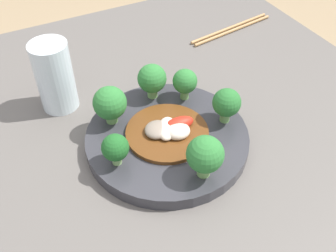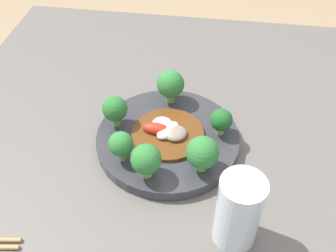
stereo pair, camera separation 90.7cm
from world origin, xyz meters
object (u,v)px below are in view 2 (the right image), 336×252
Objects in this scene: broccoli_north at (221,120)px; stirfry_center at (167,131)px; broccoli_northeast at (202,153)px; broccoli_south at (115,109)px; broccoli_west at (171,85)px; plate at (168,138)px; drinking_glass at (238,211)px; broccoli_east at (148,160)px; broccoli_southeast at (121,145)px.

broccoli_north is 0.10m from stirfry_center.
broccoli_northeast is 0.50× the size of stirfry_center.
broccoli_west is (-0.08, 0.09, 0.00)m from broccoli_south.
plate is 2.07× the size of drinking_glass.
broccoli_north is 0.40× the size of stirfry_center.
broccoli_east is at bearing -2.66° from broccoli_west.
broccoli_southeast is at bearing -118.99° from drinking_glass.
broccoli_southeast is at bearing -61.88° from broccoli_north.
broccoli_west reaches higher than broccoli_southeast.
plate is 0.11m from broccoli_northeast.
broccoli_northeast is 1.08× the size of broccoli_south.
broccoli_north is at bearing 163.18° from broccoli_northeast.
broccoli_south is 0.12m from broccoli_west.
broccoli_east is 1.22× the size of broccoli_north.
stirfry_center is at bearing -71.09° from plate.
broccoli_north is (-0.09, 0.03, -0.01)m from broccoli_northeast.
broccoli_northeast is at bearing -150.87° from drinking_glass.
broccoli_west is 0.17m from broccoli_southeast.
broccoli_north is (-0.12, 0.11, -0.01)m from broccoli_east.
broccoli_east is 0.10m from stirfry_center.
broccoli_northeast is 0.18m from broccoli_west.
broccoli_west is 0.54× the size of drinking_glass.
drinking_glass reaches higher than broccoli_north.
drinking_glass is (0.18, 0.13, 0.05)m from plate.
plate is at bearing -137.15° from broccoli_northeast.
broccoli_north is 0.92× the size of broccoli_southeast.
broccoli_northeast is 1.03× the size of broccoli_east.
broccoli_southeast is (0.08, 0.03, -0.00)m from broccoli_south.
broccoli_east is 0.93× the size of broccoli_west.
broccoli_east reaches higher than broccoli_southeast.
broccoli_southeast reaches higher than stirfry_center.
broccoli_northeast is at bearing 89.22° from broccoli_southeast.
broccoli_northeast is (0.07, 0.07, 0.05)m from plate.
broccoli_south is 0.10m from stirfry_center.
broccoli_north is (-0.00, 0.19, -0.01)m from broccoli_south.
broccoli_southeast is (0.09, -0.16, 0.00)m from broccoli_north.
broccoli_west is (-0.08, -0.10, 0.01)m from broccoli_north.
broccoli_south is 1.17× the size of broccoli_north.
drinking_glass is at bearing 49.84° from broccoli_south.
broccoli_northeast is at bearing 24.54° from broccoli_west.
broccoli_east is 0.48× the size of stirfry_center.
drinking_glass is at bearing 35.66° from stirfry_center.
broccoli_northeast is 0.12m from drinking_glass.
broccoli_northeast is 0.96× the size of broccoli_west.
broccoli_west reaches higher than broccoli_north.
broccoli_south is 0.19m from broccoli_north.
broccoli_southeast is 0.43× the size of stirfry_center.
broccoli_west reaches higher than stirfry_center.
stirfry_center is (-0.10, 0.02, -0.03)m from broccoli_east.
broccoli_east is 0.19m from broccoli_west.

